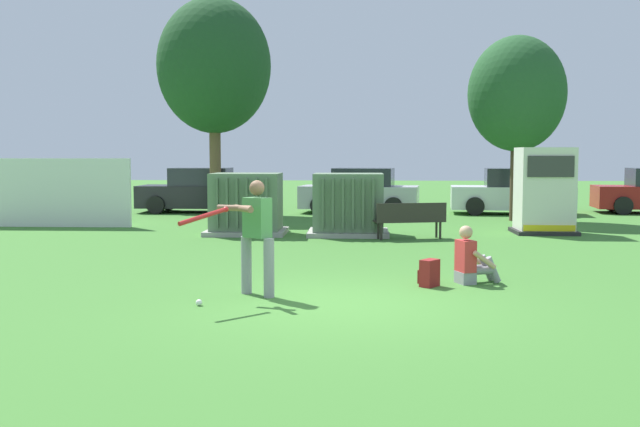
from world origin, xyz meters
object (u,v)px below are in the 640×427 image
object	(u,v)px
park_bench	(410,218)
transformer_west	(246,204)
generator_enclosure	(544,191)
parked_car_leftmost	(198,192)
transformer_mid_west	(348,205)
backpack	(429,273)
sports_ball	(199,303)
parked_car_left_of_center	(360,192)
parked_car_right_of_center	(512,193)
seated_spectator	(471,261)
batter	(255,231)

from	to	relation	value
park_bench	transformer_west	bearing A→B (deg)	167.30
generator_enclosure	parked_car_leftmost	world-z (taller)	generator_enclosure
transformer_mid_west	parked_car_leftmost	xyz separation A→B (m)	(-5.59, 7.24, -0.04)
park_bench	backpack	world-z (taller)	park_bench
transformer_mid_west	sports_ball	size ratio (longest dim) A/B	23.33
parked_car_left_of_center	parked_car_right_of_center	distance (m)	5.38
sports_ball	seated_spectator	bearing A→B (deg)	26.26
transformer_west	batter	world-z (taller)	batter
transformer_west	parked_car_right_of_center	bearing A→B (deg)	39.55
parked_car_right_of_center	seated_spectator	bearing A→B (deg)	-104.21
generator_enclosure	parked_car_leftmost	distance (m)	12.65
transformer_west	parked_car_right_of_center	world-z (taller)	same
parked_car_leftmost	transformer_mid_west	bearing A→B (deg)	-52.32
transformer_west	seated_spectator	size ratio (longest dim) A/B	2.18
transformer_west	transformer_mid_west	distance (m)	2.71
generator_enclosure	transformer_mid_west	bearing A→B (deg)	-172.36
parked_car_leftmost	parked_car_left_of_center	xyz separation A→B (m)	(5.91, -0.09, 0.00)
transformer_west	park_bench	xyz separation A→B (m)	(4.27, -0.96, -0.25)
sports_ball	backpack	distance (m)	3.77
seated_spectator	park_bench	bearing A→B (deg)	95.26
seated_spectator	parked_car_leftmost	xyz separation A→B (m)	(-7.72, 14.30, 0.38)
seated_spectator	parked_car_left_of_center	xyz separation A→B (m)	(-1.81, 14.21, 0.38)
backpack	parked_car_leftmost	size ratio (longest dim) A/B	0.10
sports_ball	transformer_west	bearing A→B (deg)	94.66
generator_enclosure	parked_car_left_of_center	bearing A→B (deg)	127.29
seated_spectator	parked_car_left_of_center	world-z (taller)	parked_car_left_of_center
parked_car_left_of_center	park_bench	bearing A→B (deg)	-81.20
transformer_mid_west	seated_spectator	distance (m)	7.39
generator_enclosure	parked_car_right_of_center	bearing A→B (deg)	85.75
transformer_mid_west	sports_ball	bearing A→B (deg)	-102.19
generator_enclosure	sports_ball	xyz separation A→B (m)	(-7.19, -9.78, -1.09)
park_bench	backpack	bearing A→B (deg)	-91.30
generator_enclosure	parked_car_right_of_center	distance (m)	6.37
batter	seated_spectator	size ratio (longest dim) A/B	1.81
transformer_mid_west	backpack	distance (m)	7.55
generator_enclosure	parked_car_left_of_center	size ratio (longest dim) A/B	0.52
parked_car_leftmost	parked_car_left_of_center	world-z (taller)	same
backpack	parked_car_left_of_center	xyz separation A→B (m)	(-1.09, 14.55, 0.54)
transformer_mid_west	seated_spectator	bearing A→B (deg)	-73.20
parked_car_right_of_center	transformer_mid_west	bearing A→B (deg)	-129.01
backpack	generator_enclosure	bearing A→B (deg)	64.75
seated_spectator	parked_car_leftmost	world-z (taller)	parked_car_leftmost
backpack	batter	bearing A→B (deg)	-160.91
transformer_west	park_bench	size ratio (longest dim) A/B	1.14
parked_car_leftmost	parked_car_right_of_center	world-z (taller)	same
generator_enclosure	backpack	bearing A→B (deg)	-115.25
park_bench	seated_spectator	size ratio (longest dim) A/B	1.91
generator_enclosure	sports_ball	bearing A→B (deg)	-126.33
parked_car_left_of_center	parked_car_right_of_center	world-z (taller)	same
parked_car_right_of_center	parked_car_leftmost	bearing A→B (deg)	178.99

